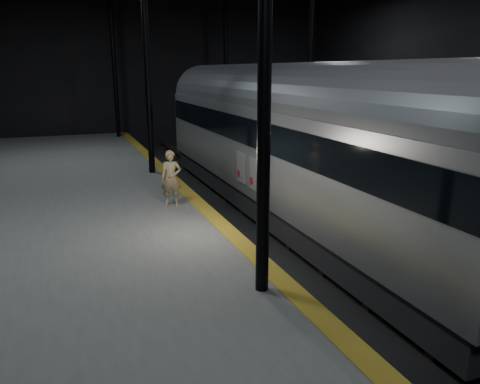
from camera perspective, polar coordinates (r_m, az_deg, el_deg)
ground at (r=15.04m, az=9.90°, el=-6.33°), size 44.00×44.00×0.00m
platform_left at (r=12.94m, az=-20.28°, el=-8.23°), size 9.00×43.80×1.00m
tactile_strip at (r=13.39m, az=-2.00°, el=-4.19°), size 0.50×43.80×0.01m
track at (r=15.01m, az=9.92°, el=-6.08°), size 2.40×43.00×0.24m
train at (r=16.82m, az=5.20°, el=6.76°), size 3.04×20.34×5.44m
woman at (r=15.37m, az=-8.40°, el=1.66°), size 0.76×0.60×1.82m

